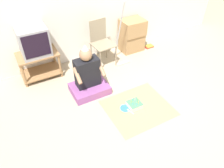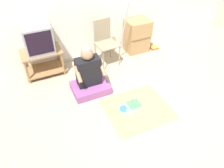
# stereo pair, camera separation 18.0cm
# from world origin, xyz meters

# --- Properties ---
(ground_plane) EXTENTS (16.00, 16.00, 0.00)m
(ground_plane) POSITION_xyz_m (0.00, 0.00, 0.00)
(ground_plane) COLOR tan
(tv_stand) EXTENTS (0.73, 0.46, 0.50)m
(tv_stand) POSITION_xyz_m (-1.33, 1.75, 0.30)
(tv_stand) COLOR #997047
(tv_stand) RESTS_ON ground_plane
(tv) EXTENTS (0.49, 0.45, 0.51)m
(tv) POSITION_xyz_m (-1.33, 1.75, 0.76)
(tv) COLOR #99999E
(tv) RESTS_ON tv_stand
(folding_chair) EXTENTS (0.44, 0.43, 0.91)m
(folding_chair) POSITION_xyz_m (-0.10, 1.62, 0.52)
(folding_chair) COLOR gray
(folding_chair) RESTS_ON ground_plane
(cardboard_box_stack) EXTENTS (0.50, 0.40, 0.71)m
(cardboard_box_stack) POSITION_xyz_m (0.72, 1.75, 0.37)
(cardboard_box_stack) COLOR #A87F51
(cardboard_box_stack) RESTS_ON ground_plane
(dust_mop) EXTENTS (0.28, 0.39, 1.31)m
(dust_mop) POSITION_xyz_m (0.25, 1.45, 0.39)
(dust_mop) COLOR #B2ADA3
(dust_mop) RESTS_ON ground_plane
(book_pile) EXTENTS (0.19, 0.13, 0.04)m
(book_pile) POSITION_xyz_m (1.15, 1.65, 0.02)
(book_pile) COLOR #B72D28
(book_pile) RESTS_ON ground_plane
(person_seated) EXTENTS (0.64, 0.49, 0.92)m
(person_seated) POSITION_xyz_m (-0.70, 0.90, 0.29)
(person_seated) COLOR #8C4C8C
(person_seated) RESTS_ON ground_plane
(party_cloth) EXTENTS (1.03, 0.90, 0.01)m
(party_cloth) POSITION_xyz_m (-0.17, 0.13, 0.00)
(party_cloth) COLOR #EAD666
(party_cloth) RESTS_ON ground_plane
(birthday_cake) EXTENTS (0.22, 0.22, 0.15)m
(birthday_cake) POSITION_xyz_m (-0.21, 0.18, 0.05)
(birthday_cake) COLOR #F4E0C6
(birthday_cake) RESTS_ON party_cloth
(paper_plate) EXTENTS (0.17, 0.17, 0.01)m
(paper_plate) POSITION_xyz_m (-0.37, 0.22, 0.01)
(paper_plate) COLOR blue
(paper_plate) RESTS_ON party_cloth
(plastic_spoon_near) EXTENTS (0.06, 0.14, 0.01)m
(plastic_spoon_near) POSITION_xyz_m (-0.34, 0.14, 0.01)
(plastic_spoon_near) COLOR white
(plastic_spoon_near) RESTS_ON party_cloth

